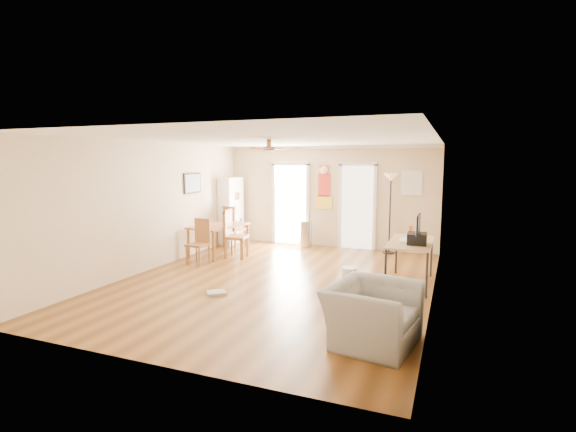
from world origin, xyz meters
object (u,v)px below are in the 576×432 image
at_px(dining_chair_right_a, 236,235).
at_px(dining_chair_far, 235,227).
at_px(wastebasket_a, 349,276).
at_px(dining_chair_right_b, 237,234).
at_px(trash_can, 306,234).
at_px(computer_desk, 410,263).
at_px(dining_table, 219,240).
at_px(printer, 417,239).
at_px(wastebasket_b, 366,294).
at_px(dining_chair_near, 198,242).
at_px(armchair, 373,314).
at_px(torchiere_lamp, 390,214).
at_px(bookshelf, 231,211).

height_order(dining_chair_right_a, dining_chair_far, dining_chair_right_a).
bearing_deg(dining_chair_right_a, wastebasket_a, -117.16).
relative_size(dining_chair_right_b, trash_can, 1.59).
height_order(computer_desk, wastebasket_a, computer_desk).
bearing_deg(dining_table, dining_chair_far, 95.69).
relative_size(dining_chair_right_b, computer_desk, 0.74).
bearing_deg(wastebasket_a, printer, 8.52).
bearing_deg(trash_can, dining_table, -136.18).
height_order(dining_table, wastebasket_b, dining_table).
bearing_deg(dining_chair_near, armchair, -27.13).
bearing_deg(dining_chair_right_b, trash_can, -41.64).
height_order(torchiere_lamp, computer_desk, torchiere_lamp).
bearing_deg(dining_chair_right_b, computer_desk, -110.25).
bearing_deg(printer, dining_chair_right_b, 162.94).
bearing_deg(wastebasket_b, printer, 58.06).
xyz_separation_m(dining_table, dining_chair_far, (-0.10, 0.96, 0.17)).
xyz_separation_m(bookshelf, computer_desk, (4.88, -2.23, -0.49)).
bearing_deg(armchair, dining_table, 59.66).
bearing_deg(torchiere_lamp, computer_desk, -73.85).
bearing_deg(torchiere_lamp, wastebasket_b, -87.12).
bearing_deg(computer_desk, dining_table, 168.52).
distance_m(dining_chair_near, wastebasket_b, 4.05).
relative_size(dining_chair_near, dining_chair_far, 0.92).
distance_m(bookshelf, dining_chair_far, 0.59).
bearing_deg(dining_chair_far, dining_table, 114.78).
relative_size(bookshelf, dining_chair_right_b, 1.61).
bearing_deg(trash_can, dining_chair_right_a, -121.98).
relative_size(dining_chair_far, computer_desk, 0.71).
xyz_separation_m(computer_desk, wastebasket_b, (-0.54, -1.29, -0.25)).
bearing_deg(dining_chair_right_b, armchair, -142.23).
height_order(bookshelf, dining_chair_right_a, bookshelf).
bearing_deg(wastebasket_b, torchiere_lamp, 92.88).
xyz_separation_m(dining_table, wastebasket_a, (3.46, -1.31, -0.20)).
distance_m(dining_chair_right_a, torchiere_lamp, 3.69).
height_order(dining_chair_right_b, trash_can, dining_chair_right_b).
bearing_deg(bookshelf, computer_desk, -28.49).
height_order(dining_table, wastebasket_a, dining_table).
xyz_separation_m(torchiere_lamp, computer_desk, (0.73, -2.51, -0.57)).
bearing_deg(computer_desk, armchair, -93.75).
relative_size(dining_table, wastebasket_b, 4.94).
bearing_deg(armchair, wastebasket_b, 23.81).
bearing_deg(dining_chair_near, dining_table, 98.93).
xyz_separation_m(dining_table, armchair, (4.30, -3.64, 0.01)).
bearing_deg(trash_can, printer, -42.56).
relative_size(dining_chair_far, armchair, 0.94).
distance_m(dining_table, computer_desk, 4.57).
height_order(dining_table, dining_chair_right_b, dining_chair_right_b).
height_order(dining_chair_right_a, dining_chair_right_b, dining_chair_right_b).
height_order(computer_desk, wastebasket_b, computer_desk).
relative_size(dining_chair_right_a, armchair, 0.97).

